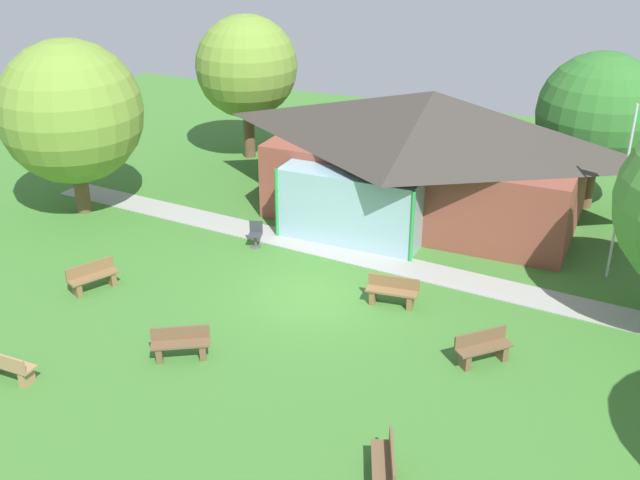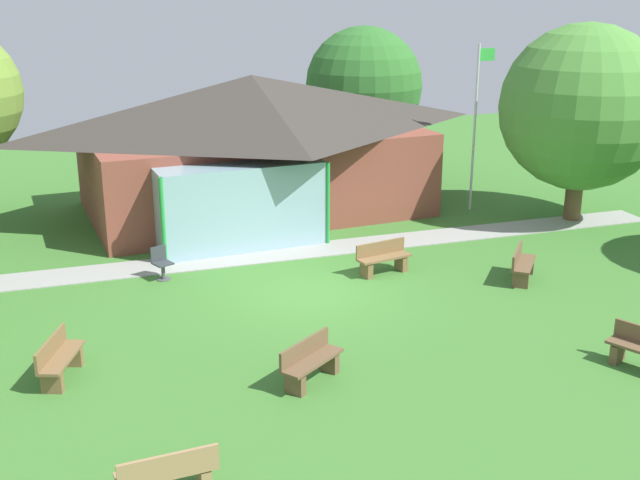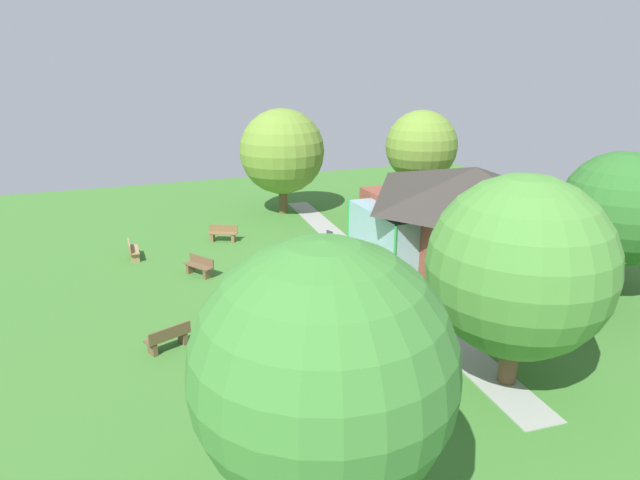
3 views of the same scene
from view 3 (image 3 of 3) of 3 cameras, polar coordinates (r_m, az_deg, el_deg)
The scene contains 16 objects.
ground_plane at distance 24.91m, azimuth -1.53°, elevation -3.58°, with size 44.00×44.00×0.00m, color #3D752D.
pavilion at distance 26.75m, azimuth 14.79°, elevation 2.59°, with size 11.69×8.17×4.50m.
footpath at distance 26.04m, azimuth 4.83°, elevation -2.64°, with size 24.90×1.30×0.03m, color #999993.
flagpole at distance 19.85m, azimuth 19.96°, elevation -1.09°, with size 0.64×0.08×5.48m.
bench_mid_left at distance 29.82m, azimuth -9.76°, elevation 0.63°, with size 1.04×1.54×0.84m.
bench_front_right at distance 19.35m, azimuth -15.06°, elevation -9.55°, with size 0.97×1.56×0.84m.
bench_mid_right at distance 19.72m, azimuth 0.26°, elevation -8.34°, with size 1.35×1.39×0.84m.
bench_front_center at distance 25.34m, azimuth -12.06°, elevation -2.64°, with size 1.51×1.16×0.84m.
bench_front_left at distance 28.26m, azimuth -18.38°, elevation -1.02°, with size 1.50×0.44×0.84m.
bench_rear_near_path at distance 22.95m, azimuth 1.71°, elevation -4.44°, with size 1.54×0.62×0.84m.
patio_chair_west at distance 28.36m, azimuth 0.77°, elevation 0.02°, with size 0.56×0.56×0.86m.
tree_behind_pavilion_right at distance 24.55m, azimuth 27.95°, elevation 2.72°, with size 4.45×4.45×5.81m.
tree_behind_pavilion_left at distance 35.20m, azimuth 10.19°, elevation 9.26°, with size 4.34×4.34×6.19m.
tree_far_east at distance 10.48m, azimuth 0.34°, elevation -12.97°, with size 4.93×4.93×6.22m.
tree_east_hedge at distance 16.54m, azimuth 19.48°, elevation -2.55°, with size 5.17×5.17×6.22m.
tree_west_hedge at distance 34.24m, azimuth -3.85°, elevation 8.89°, with size 5.08×5.08×6.34m.
Camera 3 is at (21.82, -7.84, 9.12)m, focal length 31.71 mm.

